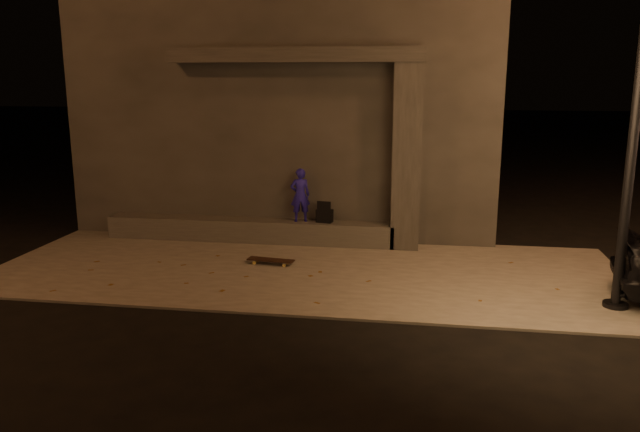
% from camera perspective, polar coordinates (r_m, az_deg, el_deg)
% --- Properties ---
extents(ground, '(120.00, 120.00, 0.00)m').
position_cam_1_polar(ground, '(9.27, -3.65, -8.71)').
color(ground, black).
rests_on(ground, ground).
extents(sidewalk, '(11.00, 4.40, 0.04)m').
position_cam_1_polar(sidewalk, '(11.11, -1.37, -4.93)').
color(sidewalk, '#635E57').
rests_on(sidewalk, ground).
extents(building, '(9.00, 5.10, 5.22)m').
position_cam_1_polar(building, '(15.22, -2.06, 9.72)').
color(building, '#353230').
rests_on(building, ground).
extents(ledge, '(6.00, 0.55, 0.45)m').
position_cam_1_polar(ledge, '(13.02, -6.48, -1.27)').
color(ledge, '#494642').
rests_on(ledge, sidewalk).
extents(column, '(0.55, 0.55, 3.60)m').
position_cam_1_polar(column, '(12.27, 7.96, 5.32)').
color(column, '#353230').
rests_on(column, sidewalk).
extents(canopy, '(5.00, 0.70, 0.28)m').
position_cam_1_polar(canopy, '(12.47, -2.25, 14.48)').
color(canopy, '#353230').
rests_on(canopy, column).
extents(skateboarder, '(0.46, 0.37, 1.09)m').
position_cam_1_polar(skateboarder, '(12.61, -1.83, 1.93)').
color(skateboarder, '#1F179A').
rests_on(skateboarder, ledge).
extents(backpack, '(0.34, 0.25, 0.45)m').
position_cam_1_polar(backpack, '(12.61, 0.42, 0.12)').
color(backpack, black).
rests_on(backpack, ledge).
extents(skateboard, '(0.88, 0.33, 0.09)m').
position_cam_1_polar(skateboard, '(11.36, -4.53, -4.06)').
color(skateboard, black).
rests_on(skateboard, sidewalk).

